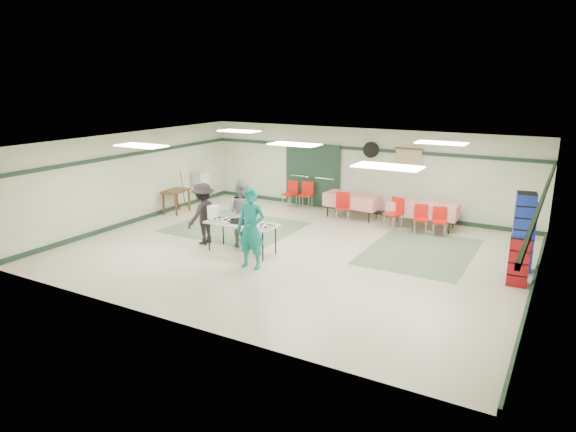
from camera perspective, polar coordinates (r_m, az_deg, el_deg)
The scene contains 42 objects.
floor at distance 12.99m, azimuth 0.68°, elevation -3.85°, with size 11.00×11.00×0.00m, color beige.
ceiling at distance 12.38m, azimuth 0.72°, elevation 8.06°, with size 11.00×11.00×0.00m, color white.
wall_back at distance 16.63m, azimuth 8.21°, elevation 4.99°, with size 11.00×11.00×0.00m, color silver.
wall_front at distance 9.08m, azimuth -13.12°, elevation -3.68°, with size 11.00×11.00×0.00m, color silver.
wall_left at distance 15.95m, azimuth -16.94°, elevation 4.07°, with size 9.00×9.00×0.00m, color silver.
wall_right at distance 11.16m, azimuth 26.31°, elevation -1.38°, with size 9.00×9.00×0.00m, color silver.
trim_back at distance 16.50m, azimuth 8.26°, elevation 7.37°, with size 11.00×0.06×0.10m, color #1C3323.
baseboard_back at distance 16.87m, azimuth 8.01°, elevation 0.66°, with size 11.00×0.06×0.12m, color #1C3323.
trim_left at distance 15.82m, azimuth -17.06°, elevation 6.55°, with size 9.00×0.06×0.10m, color #1C3323.
baseboard_left at distance 16.21m, azimuth -16.52°, elevation -0.42°, with size 9.00×0.06×0.12m, color #1C3323.
trim_right at distance 11.00m, azimuth 26.57°, elevation 2.15°, with size 9.00×0.06×0.10m, color #1C3323.
baseboard_right at distance 11.56m, azimuth 25.42°, elevation -7.51°, with size 9.00×0.06×0.12m, color #1C3323.
green_patch_a at distance 15.07m, azimuth -5.84°, elevation -1.24°, with size 3.50×3.00×0.01m, color gray.
green_patch_b at distance 13.34m, azimuth 14.48°, elevation -3.81°, with size 2.50×3.50×0.01m, color gray.
double_door_left at distance 17.53m, azimuth 1.38°, elevation 4.66°, with size 0.90×0.06×2.10m, color gray.
double_door_right at distance 17.11m, azimuth 4.19°, elevation 4.37°, with size 0.90×0.06×2.10m, color gray.
door_frame at distance 17.30m, azimuth 2.72°, elevation 4.51°, with size 2.00×0.03×2.15m, color #1C3323.
wall_fan at distance 16.36m, azimuth 9.21°, elevation 7.27°, with size 0.50×0.50×0.10m, color black.
scroll_banner at distance 16.02m, azimuth 13.22°, elevation 6.19°, with size 0.80×0.02×0.60m, color #D9B887.
serving_table at distance 12.69m, azimuth -5.17°, elevation -0.98°, with size 1.84×0.75×0.76m.
sheet_tray_right at distance 12.31m, azimuth -2.98°, elevation -1.17°, with size 0.56×0.42×0.02m, color silver.
sheet_tray_mid at distance 12.82m, azimuth -5.27°, elevation -0.55°, with size 0.59×0.45×0.02m, color silver.
sheet_tray_left at distance 12.90m, azimuth -7.17°, elevation -0.51°, with size 0.60×0.45×0.02m, color silver.
baking_pan at distance 12.64m, azimuth -5.20°, elevation -0.64°, with size 0.46×0.28×0.08m, color black.
foam_box_stack at distance 13.14m, azimuth -8.25°, elevation 0.42°, with size 0.24×0.22×0.33m, color white.
volunteer_teal at distance 11.59m, azimuth -4.14°, elevation -1.40°, with size 0.68×0.45×1.87m, color #127F77.
volunteer_grey at distance 13.19m, azimuth -5.12°, elevation 0.37°, with size 0.85×0.66×1.76m, color gray.
volunteer_dark at distance 13.52m, azimuth -9.38°, elevation 0.26°, with size 1.04×0.60×1.61m, color black.
dining_table_a at distance 15.32m, azimuth 14.76°, elevation 0.81°, with size 2.00×0.97×0.77m.
dining_table_b at distance 15.99m, azimuth 7.14°, elevation 1.78°, with size 1.72×0.84×0.77m.
chair_a at distance 14.78m, azimuth 14.55°, elevation 0.01°, with size 0.46×0.46×0.81m.
chair_b at distance 14.96m, azimuth 11.83°, elevation 0.65°, with size 0.56×0.56×0.93m.
chair_c at distance 14.66m, azimuth 16.49°, elevation -0.26°, with size 0.47×0.47×0.81m.
chair_d at distance 15.51m, azimuth 6.08°, elevation 1.32°, with size 0.55×0.55×0.90m.
chair_loose_a at distance 17.12m, azimuth 2.09°, elevation 2.69°, with size 0.47×0.47×0.89m.
chair_loose_b at distance 17.23m, azimuth 0.33°, elevation 2.76°, with size 0.47×0.47×0.89m.
crate_stack_blue_a at distance 12.63m, azimuth 24.85°, elevation -2.13°, with size 0.40×0.40×1.56m, color #1A2CA0.
crate_stack_red at distance 11.76m, azimuth 24.27°, elevation -4.56°, with size 0.41×0.41×1.05m, color maroon.
crate_stack_blue_b at distance 11.66m, azimuth 24.53°, elevation -2.37°, with size 0.38×0.38×1.98m, color #1A2CA0.
printer_table at distance 16.89m, azimuth -12.34°, elevation 2.51°, with size 0.70×0.98×0.74m.
office_printer at distance 17.78m, azimuth -9.67°, elevation 4.22°, with size 0.48×0.42×0.38m, color beige.
broom at distance 17.25m, azimuth -11.60°, elevation 2.86°, with size 0.03×0.03×1.27m, color brown.
Camera 1 is at (5.90, -10.78, 4.20)m, focal length 32.00 mm.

